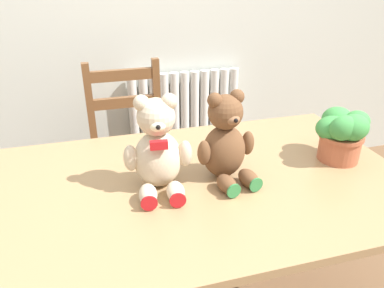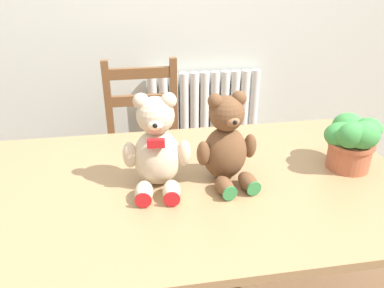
{
  "view_description": "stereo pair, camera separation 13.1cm",
  "coord_description": "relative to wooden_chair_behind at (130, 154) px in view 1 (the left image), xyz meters",
  "views": [
    {
      "loc": [
        -0.32,
        -0.64,
        1.44
      ],
      "look_at": [
        -0.0,
        0.49,
        0.86
      ],
      "focal_mm": 35.0,
      "sensor_mm": 36.0,
      "label": 1
    },
    {
      "loc": [
        -0.2,
        -0.67,
        1.44
      ],
      "look_at": [
        -0.0,
        0.49,
        0.86
      ],
      "focal_mm": 35.0,
      "sensor_mm": 36.0,
      "label": 2
    }
  ],
  "objects": [
    {
      "name": "potted_plant",
      "position": [
        0.75,
        -0.78,
        0.38
      ],
      "size": [
        0.2,
        0.22,
        0.21
      ],
      "color": "#B25B3D",
      "rests_on": "dining_table"
    },
    {
      "name": "teddy_bear_left",
      "position": [
        0.02,
        -0.78,
        0.41
      ],
      "size": [
        0.24,
        0.24,
        0.34
      ],
      "rotation": [
        0.0,
        0.0,
        3.05
      ],
      "color": "beige",
      "rests_on": "dining_table"
    },
    {
      "name": "radiator",
      "position": [
        0.42,
        0.39,
        -0.09
      ],
      "size": [
        0.76,
        0.1,
        0.79
      ],
      "color": "silver",
      "rests_on": "ground_plane"
    },
    {
      "name": "dining_table",
      "position": [
        0.15,
        -0.78,
        0.18
      ],
      "size": [
        1.59,
        0.95,
        0.72
      ],
      "color": "#9E7A51",
      "rests_on": "ground_plane"
    },
    {
      "name": "teddy_bear_right",
      "position": [
        0.27,
        -0.78,
        0.4
      ],
      "size": [
        0.23,
        0.25,
        0.33
      ],
      "rotation": [
        0.0,
        0.0,
        3.31
      ],
      "color": "brown",
      "rests_on": "dining_table"
    },
    {
      "name": "wooden_chair_behind",
      "position": [
        0.0,
        0.0,
        0.0
      ],
      "size": [
        0.42,
        0.4,
        0.96
      ],
      "rotation": [
        0.0,
        0.0,
        3.14
      ],
      "color": "brown",
      "rests_on": "ground_plane"
    }
  ]
}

